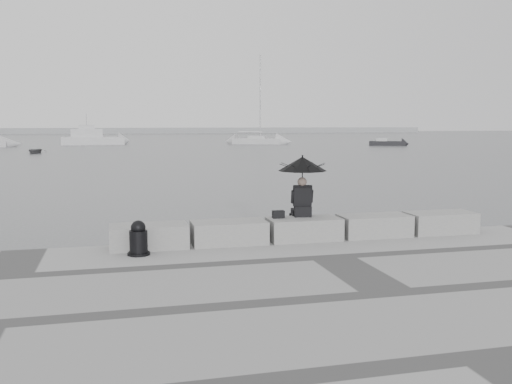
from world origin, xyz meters
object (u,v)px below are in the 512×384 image
object	(u,v)px
small_motorboat	(387,143)
dinghy	(35,151)
sailboat_right	(257,140)
mooring_bollard	(139,241)
motor_cruiser	(93,138)
seated_person	(303,173)

from	to	relation	value
small_motorboat	dinghy	xyz separation A→B (m)	(-44.02, -9.20, -0.07)
small_motorboat	sailboat_right	bearing A→B (deg)	175.56
mooring_bollard	small_motorboat	distance (m)	69.84
motor_cruiser	small_motorboat	size ratio (longest dim) A/B	1.72
sailboat_right	mooring_bollard	bearing A→B (deg)	-79.34
sailboat_right	motor_cruiser	distance (m)	23.37
seated_person	sailboat_right	world-z (taller)	sailboat_right
motor_cruiser	mooring_bollard	bearing A→B (deg)	-89.43
seated_person	dinghy	size ratio (longest dim) A/B	0.46
motor_cruiser	dinghy	world-z (taller)	motor_cruiser
seated_person	mooring_bollard	size ratio (longest dim) A/B	1.98
seated_person	small_motorboat	bearing A→B (deg)	72.74
sailboat_right	dinghy	distance (m)	33.86
sailboat_right	small_motorboat	size ratio (longest dim) A/B	2.58
sailboat_right	motor_cruiser	xyz separation A→B (m)	(-23.14, 3.24, 0.36)
seated_person	small_motorboat	xyz separation A→B (m)	(32.08, 59.15, -1.67)
seated_person	dinghy	bearing A→B (deg)	114.66
dinghy	small_motorboat	bearing A→B (deg)	13.66
motor_cruiser	dinghy	bearing A→B (deg)	-104.84
mooring_bollard	dinghy	bearing A→B (deg)	99.25
mooring_bollard	small_motorboat	world-z (taller)	mooring_bollard
mooring_bollard	small_motorboat	bearing A→B (deg)	59.21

